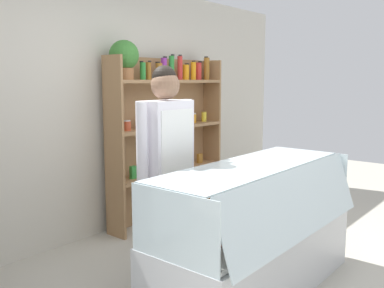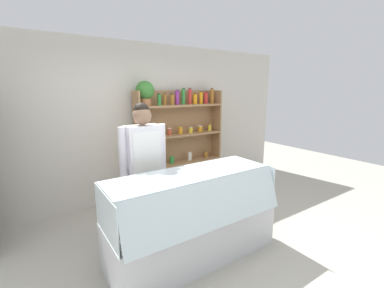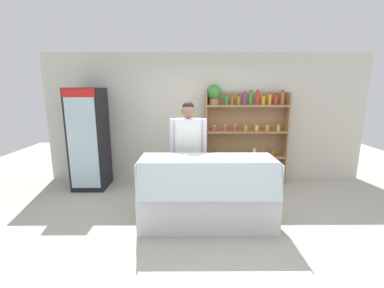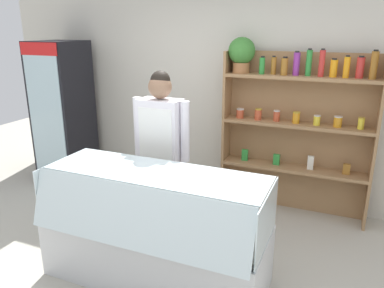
{
  "view_description": "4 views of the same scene",
  "coord_description": "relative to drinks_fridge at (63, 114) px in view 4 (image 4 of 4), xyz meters",
  "views": [
    {
      "loc": [
        -2.87,
        -1.66,
        1.65
      ],
      "look_at": [
        -0.39,
        0.38,
        1.17
      ],
      "focal_mm": 40.0,
      "sensor_mm": 36.0,
      "label": 1
    },
    {
      "loc": [
        -1.6,
        -2.25,
        1.92
      ],
      "look_at": [
        0.15,
        0.36,
        1.25
      ],
      "focal_mm": 24.0,
      "sensor_mm": 36.0,
      "label": 2
    },
    {
      "loc": [
        -0.33,
        -3.51,
        1.95
      ],
      "look_at": [
        -0.31,
        0.45,
        1.11
      ],
      "focal_mm": 24.0,
      "sensor_mm": 36.0,
      "label": 3
    },
    {
      "loc": [
        1.33,
        -2.54,
        2.17
      ],
      "look_at": [
        0.07,
        0.42,
        1.16
      ],
      "focal_mm": 35.0,
      "sensor_mm": 36.0,
      "label": 4
    }
  ],
  "objects": [
    {
      "name": "shop_clerk",
      "position": [
        1.97,
        -0.82,
        0.06
      ],
      "size": [
        0.62,
        0.25,
        1.77
      ],
      "color": "#2D2D38",
      "rests_on": "ground"
    },
    {
      "name": "shelving_unit",
      "position": [
        3.05,
        0.28,
        0.2
      ],
      "size": [
        1.7,
        0.31,
        2.06
      ],
      "color": "#9E754C",
      "rests_on": "ground"
    },
    {
      "name": "deli_display_case",
      "position": [
        2.25,
        -1.5,
        -0.68
      ],
      "size": [
        1.94,
        0.8,
        1.01
      ],
      "color": "silver",
      "rests_on": "ground"
    },
    {
      "name": "back_wall",
      "position": [
        2.35,
        0.52,
        0.35
      ],
      "size": [
        6.8,
        0.1,
        2.7
      ],
      "primitive_type": "cube",
      "color": "beige",
      "rests_on": "ground"
    },
    {
      "name": "ground_plane",
      "position": [
        2.35,
        -1.49,
        -1.0
      ],
      "size": [
        12.0,
        12.0,
        0.0
      ],
      "primitive_type": "plane",
      "color": "#B7B2A3"
    },
    {
      "name": "drinks_fridge",
      "position": [
        0.0,
        0.0,
        0.0
      ],
      "size": [
        0.63,
        0.66,
        1.99
      ],
      "color": "black",
      "rests_on": "ground"
    }
  ]
}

